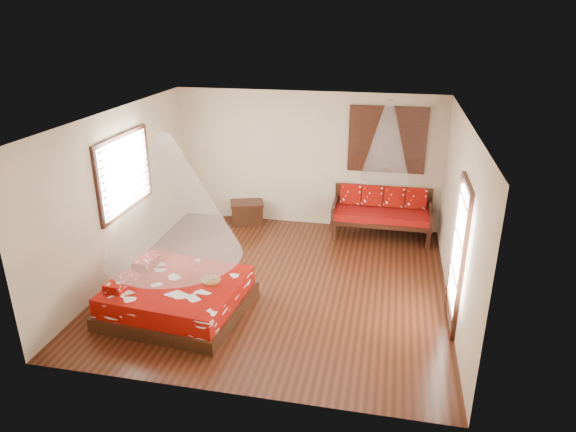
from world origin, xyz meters
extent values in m
cube|color=black|center=(0.00, 0.00, -0.01)|extent=(5.50, 5.50, 0.02)
cube|color=white|center=(0.00, 0.00, 2.81)|extent=(5.50, 5.50, 0.02)
cube|color=#C4AC8F|center=(-2.76, 0.00, 1.40)|extent=(0.02, 5.50, 2.80)
cube|color=#C4AC8F|center=(2.76, 0.00, 1.40)|extent=(0.02, 5.50, 2.80)
cube|color=#C4AC8F|center=(0.00, 2.76, 1.40)|extent=(5.50, 0.02, 2.80)
cube|color=#C4AC8F|center=(0.00, -2.76, 1.40)|extent=(5.50, 0.02, 2.80)
cube|color=black|center=(-1.30, -1.16, 0.10)|extent=(2.10, 1.94, 0.20)
cube|color=#8B0B04|center=(-1.30, -1.16, 0.35)|extent=(1.99, 1.83, 0.30)
cube|color=#8B0B04|center=(-2.03, -1.46, 0.56)|extent=(0.32, 0.53, 0.13)
cube|color=#8B0B04|center=(-1.97, -0.72, 0.56)|extent=(0.32, 0.53, 0.13)
cube|color=black|center=(0.68, 1.92, 0.21)|extent=(0.08, 0.08, 0.42)
cube|color=black|center=(2.52, 1.92, 0.21)|extent=(0.08, 0.08, 0.42)
cube|color=black|center=(0.68, 2.68, 0.21)|extent=(0.08, 0.08, 0.42)
cube|color=black|center=(2.52, 2.68, 0.21)|extent=(0.08, 0.08, 0.42)
cube|color=black|center=(1.60, 2.30, 0.38)|extent=(1.96, 0.87, 0.08)
cube|color=maroon|center=(1.60, 2.30, 0.49)|extent=(1.90, 0.81, 0.14)
cube|color=black|center=(1.60, 2.70, 0.67)|extent=(1.96, 0.06, 0.55)
cube|color=black|center=(0.66, 2.30, 0.54)|extent=(0.06, 0.87, 0.30)
cube|color=black|center=(2.54, 2.30, 0.54)|extent=(0.06, 0.87, 0.30)
cube|color=#8B0B04|center=(0.95, 2.58, 0.77)|extent=(0.41, 0.20, 0.43)
cube|color=#8B0B04|center=(1.38, 2.58, 0.77)|extent=(0.41, 0.20, 0.43)
cube|color=#8B0B04|center=(1.82, 2.58, 0.77)|extent=(0.41, 0.20, 0.43)
cube|color=#8B0B04|center=(2.25, 2.58, 0.77)|extent=(0.41, 0.20, 0.43)
cube|color=black|center=(-1.24, 2.45, 0.21)|extent=(0.77, 0.65, 0.43)
cube|color=black|center=(-1.24, 2.45, 0.45)|extent=(0.82, 0.70, 0.05)
cube|color=black|center=(1.60, 2.72, 1.90)|extent=(1.52, 0.06, 1.32)
cube|color=black|center=(1.60, 2.71, 1.90)|extent=(1.35, 0.04, 1.10)
cube|color=black|center=(-2.72, 0.20, 1.70)|extent=(0.08, 1.74, 1.34)
cube|color=silver|center=(-2.68, 0.20, 1.70)|extent=(0.04, 1.54, 1.10)
cube|color=black|center=(2.72, -0.60, 1.05)|extent=(0.08, 1.02, 2.16)
cube|color=white|center=(2.70, -0.60, 1.15)|extent=(0.03, 0.82, 1.70)
cylinder|color=brown|center=(-0.81, -1.03, 0.52)|extent=(0.30, 0.30, 0.03)
cone|color=white|center=(-1.30, -1.16, 1.85)|extent=(2.00, 2.00, 1.80)
cone|color=white|center=(1.60, 2.25, 2.00)|extent=(0.93, 0.93, 1.50)
camera|label=1|loc=(1.69, -7.42, 4.25)|focal=32.00mm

